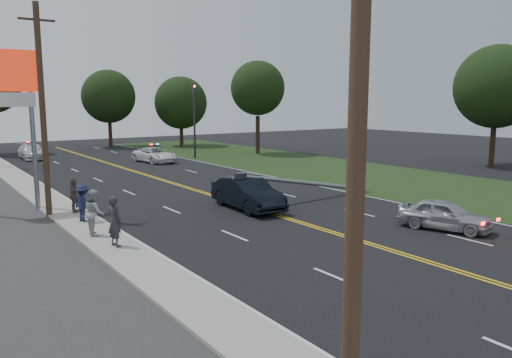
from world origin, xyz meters
TOP-DOWN VIEW (x-y plane):
  - ground at (0.00, 0.00)m, footprint 120.00×120.00m
  - sidewalk at (-8.40, 10.00)m, footprint 1.80×70.00m
  - grass_verge at (13.50, 10.00)m, footprint 12.00×80.00m
  - centerline_yellow at (0.00, 10.00)m, footprint 0.36×80.00m
  - pylon_sign at (-10.50, 14.00)m, footprint 3.20×0.35m
  - traffic_signal at (8.30, 30.00)m, footprint 0.28×0.41m
  - fallen_streetlight at (4.19, 8.00)m, footprint 9.36×0.44m
  - utility_pole_near at (-9.20, -8.00)m, footprint 1.60×0.28m
  - utility_pole_mid at (-9.20, 12.00)m, footprint 1.60×0.28m
  - tree_7 at (5.61, 46.59)m, footprint 6.33×6.33m
  - tree_8 at (13.23, 42.78)m, footprint 6.38×6.38m
  - tree_9 at (15.65, 29.82)m, footprint 5.60×5.60m
  - tree_12 at (25.92, 9.99)m, footprint 6.88×6.88m
  - crashed_sedan at (-0.36, 7.97)m, footprint 1.99×5.07m
  - waiting_sedan at (4.34, -0.38)m, footprint 2.75×4.17m
  - emergency_a at (3.75, 29.18)m, footprint 2.85×5.07m
  - emergency_b at (-4.85, 38.37)m, footprint 2.03×4.99m
  - bystander_a at (-8.39, 4.96)m, footprint 0.61×0.79m
  - bystander_b at (-8.51, 7.02)m, footprint 0.83×1.00m
  - bystander_c at (-8.23, 9.64)m, footprint 0.97×1.24m
  - bystander_d at (-8.07, 11.74)m, footprint 0.80×1.06m

SIDE VIEW (x-z plane):
  - ground at x=0.00m, z-range 0.00..0.00m
  - grass_verge at x=13.50m, z-range 0.00..0.01m
  - centerline_yellow at x=0.00m, z-range 0.01..0.01m
  - sidewalk at x=-8.40m, z-range 0.00..0.12m
  - waiting_sedan at x=4.34m, z-range 0.00..1.32m
  - emergency_a at x=3.75m, z-range 0.00..1.34m
  - emergency_b at x=-4.85m, z-range 0.00..1.45m
  - crashed_sedan at x=-0.36m, z-range 0.00..1.64m
  - fallen_streetlight at x=4.19m, z-range -0.04..1.88m
  - bystander_d at x=-8.07m, z-range 0.12..1.79m
  - bystander_c at x=-8.23m, z-range 0.12..1.80m
  - bystander_b at x=-8.51m, z-range 0.12..1.99m
  - bystander_a at x=-8.39m, z-range 0.12..2.05m
  - traffic_signal at x=8.30m, z-range 0.68..7.73m
  - utility_pole_near at x=-9.20m, z-range 0.08..10.08m
  - utility_pole_mid at x=-9.20m, z-range 0.08..10.08m
  - tree_8 at x=13.23m, z-range 1.04..9.51m
  - pylon_sign at x=-10.50m, z-range 2.00..10.00m
  - tree_7 at x=5.61m, z-range 1.43..10.63m
  - tree_12 at x=25.92m, z-range 1.62..11.74m
  - tree_9 at x=15.65m, z-range 1.99..11.62m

